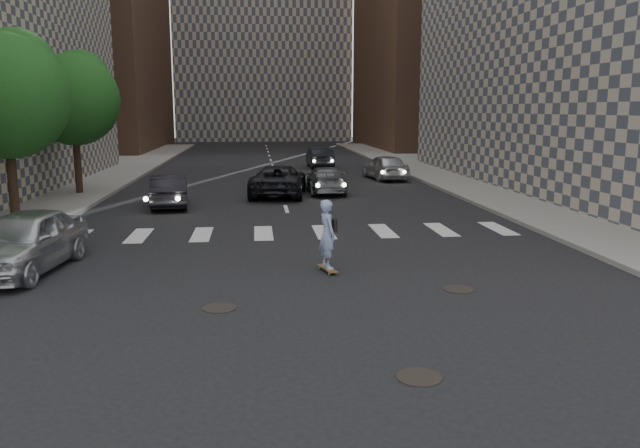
% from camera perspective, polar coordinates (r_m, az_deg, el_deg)
% --- Properties ---
extents(ground, '(160.00, 160.00, 0.00)m').
position_cam_1_polar(ground, '(11.95, 0.28, -9.20)').
color(ground, black).
rests_on(ground, ground).
extents(sidewalk_right, '(13.00, 80.00, 0.15)m').
position_cam_1_polar(sidewalk_right, '(35.14, 20.74, 3.34)').
color(sidewalk_right, gray).
rests_on(sidewalk_right, ground).
extents(tree_b, '(4.20, 4.20, 6.60)m').
position_cam_1_polar(tree_b, '(23.80, -26.67, 10.88)').
color(tree_b, '#382619').
rests_on(tree_b, sidewalk_left).
extents(tree_c, '(4.20, 4.20, 6.60)m').
position_cam_1_polar(tree_c, '(31.43, -21.51, 10.89)').
color(tree_c, '#382619').
rests_on(tree_c, sidewalk_left).
extents(manhole_a, '(0.70, 0.70, 0.02)m').
position_cam_1_polar(manhole_a, '(9.87, 9.05, -13.65)').
color(manhole_a, black).
rests_on(manhole_a, ground).
extents(manhole_b, '(0.70, 0.70, 0.02)m').
position_cam_1_polar(manhole_b, '(13.04, -9.15, -7.58)').
color(manhole_b, black).
rests_on(manhole_b, ground).
extents(manhole_c, '(0.70, 0.70, 0.02)m').
position_cam_1_polar(manhole_c, '(14.50, 12.55, -5.85)').
color(manhole_c, black).
rests_on(manhole_c, ground).
extents(skateboarder, '(0.56, 0.95, 1.83)m').
position_cam_1_polar(skateboarder, '(15.48, 0.69, -0.94)').
color(skateboarder, brown).
rests_on(skateboarder, ground).
extents(silver_sedan, '(2.38, 4.75, 1.56)m').
position_cam_1_polar(silver_sedan, '(17.20, -25.44, -1.43)').
color(silver_sedan, silver).
rests_on(silver_sedan, ground).
extents(traffic_car_a, '(1.86, 4.22, 1.35)m').
position_cam_1_polar(traffic_car_a, '(26.71, -13.60, 2.97)').
color(traffic_car_a, black).
rests_on(traffic_car_a, ground).
extents(traffic_car_b, '(1.81, 4.41, 1.28)m').
position_cam_1_polar(traffic_car_b, '(30.32, 0.52, 4.05)').
color(traffic_car_b, '#5B5E63').
rests_on(traffic_car_b, ground).
extents(traffic_car_c, '(3.00, 5.45, 1.45)m').
position_cam_1_polar(traffic_car_c, '(29.39, -3.82, 3.99)').
color(traffic_car_c, black).
rests_on(traffic_car_c, ground).
extents(traffic_car_d, '(2.30, 4.49, 1.46)m').
position_cam_1_polar(traffic_car_d, '(36.38, 5.98, 5.21)').
color(traffic_car_d, silver).
rests_on(traffic_car_d, ground).
extents(traffic_car_e, '(1.62, 4.37, 1.43)m').
position_cam_1_polar(traffic_car_e, '(43.54, -0.02, 6.10)').
color(traffic_car_e, black).
rests_on(traffic_car_e, ground).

